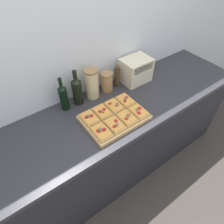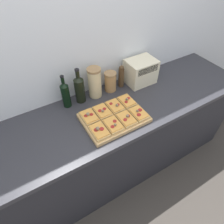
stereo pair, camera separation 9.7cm
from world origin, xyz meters
name	(u,v)px [view 1 (the left image)]	position (x,y,z in m)	size (l,w,h in m)	color
ground_plane	(127,191)	(0.00, 0.00, 0.00)	(12.00, 12.00, 0.00)	#3D3833
wall_back	(81,52)	(0.00, 0.67, 1.25)	(6.00, 0.06, 2.50)	silver
kitchen_counter	(109,144)	(0.00, 0.32, 0.44)	(2.63, 0.67, 0.88)	#232328
cutting_board	(114,118)	(-0.01, 0.22, 0.90)	(0.47, 0.34, 0.03)	tan
pizza_slice_back_left	(89,118)	(-0.18, 0.30, 0.93)	(0.10, 0.15, 0.05)	tan
pizza_slice_back_midleft	(102,112)	(-0.07, 0.30, 0.93)	(0.10, 0.15, 0.05)	tan
pizza_slice_back_midright	(114,106)	(0.05, 0.30, 0.93)	(0.10, 0.15, 0.05)	tan
pizza_slice_back_right	(125,100)	(0.16, 0.30, 0.93)	(0.10, 0.15, 0.05)	tan
pizza_slice_front_left	(101,132)	(-0.18, 0.14, 0.93)	(0.10, 0.15, 0.06)	tan
pizza_slice_front_midleft	(115,125)	(-0.07, 0.14, 0.93)	(0.10, 0.15, 0.05)	tan
pizza_slice_front_midright	(127,118)	(0.05, 0.14, 0.93)	(0.10, 0.15, 0.05)	tan
pizza_slice_front_right	(138,112)	(0.16, 0.14, 0.93)	(0.10, 0.15, 0.05)	tan
olive_oil_bottle	(63,97)	(-0.26, 0.55, 1.00)	(0.07, 0.07, 0.29)	black
wine_bottle	(77,90)	(-0.14, 0.55, 1.01)	(0.08, 0.08, 0.31)	black
grain_jar_tall	(92,84)	(0.00, 0.55, 1.02)	(0.11, 0.11, 0.27)	beige
grain_jar_short	(107,82)	(0.15, 0.55, 0.97)	(0.10, 0.10, 0.18)	#AD7F4C
pepper_mill	(117,76)	(0.26, 0.55, 0.99)	(0.05, 0.05, 0.21)	#47331E
toaster_oven	(136,70)	(0.45, 0.52, 1.00)	(0.28, 0.20, 0.22)	beige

